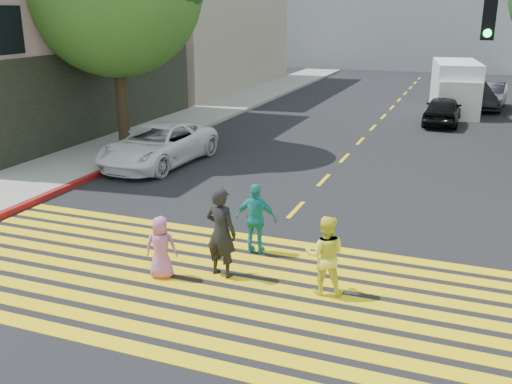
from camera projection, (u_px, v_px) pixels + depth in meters
The scene contains 16 objects.
ground at pixel (195, 317), 9.92m from camera, with size 120.00×120.00×0.00m, color black.
sidewalk_left at pixel (235, 103), 32.37m from camera, with size 3.00×40.00×0.15m, color gray.
curb_red at pixel (82, 181), 17.58m from camera, with size 0.20×8.00×0.16m, color maroon.
crosswalk at pixel (224, 286), 11.06m from camera, with size 13.40×5.30×0.01m.
lane_line at pixel (388, 112), 29.95m from camera, with size 0.12×34.40×0.01m.
building_left_tan at pixel (167, 12), 38.75m from camera, with size 12.00×16.00×10.00m, color tan.
backdrop_block at pixel (435, 0), 50.83m from camera, with size 30.00×8.00×12.00m, color gray.
pedestrian_man at pixel (221, 232), 11.23m from camera, with size 0.67×0.44×1.85m, color black.
pedestrian_woman at pixel (325, 255), 10.56m from camera, with size 0.75×0.58×1.54m, color #F4F340.
pedestrian_child at pixel (161, 247), 11.25m from camera, with size 0.62×0.40×1.27m, color #BB6398.
pedestrian_extra at pixel (256, 219), 12.36m from camera, with size 0.92×0.38×1.57m, color teal.
white_sedan at pixel (158, 145), 19.56m from camera, with size 2.29×4.97×1.38m, color white.
dark_car_near at pixel (443, 110), 26.47m from camera, with size 1.58×3.93×1.34m, color black.
silver_car at pixel (465, 86), 35.54m from camera, with size 1.71×4.20×1.22m, color gray.
dark_car_parked at pixel (489, 96), 30.63m from camera, with size 1.50×4.31×1.42m, color black.
white_van at pixel (455, 89), 29.36m from camera, with size 2.76×5.73×2.60m.
Camera 1 is at (4.12, -7.83, 5.11)m, focal length 40.00 mm.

